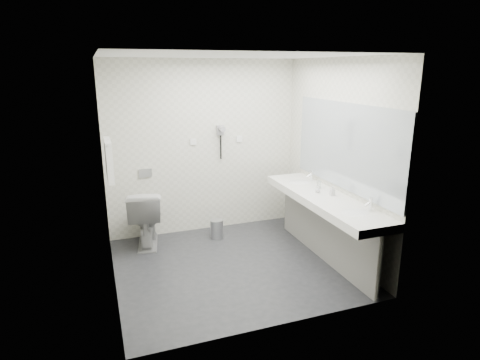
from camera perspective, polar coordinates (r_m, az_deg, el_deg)
name	(u,v)px	position (r m, az deg, el deg)	size (l,w,h in m)	color
floor	(233,265)	(5.18, -1.02, -11.84)	(2.80, 2.80, 0.00)	#27282C
ceiling	(232,56)	(4.61, -1.17, 16.99)	(2.80, 2.80, 0.00)	white
wall_back	(203,148)	(5.96, -5.14, 4.50)	(2.80, 2.80, 0.00)	silver
wall_front	(280,201)	(3.58, 5.65, -2.95)	(2.80, 2.80, 0.00)	silver
wall_left	(106,179)	(4.51, -18.19, 0.18)	(2.60, 2.60, 0.00)	silver
wall_right	(336,159)	(5.35, 13.27, 2.88)	(2.60, 2.60, 0.00)	silver
vanity_counter	(324,199)	(5.16, 11.60, -2.67)	(0.55, 2.20, 0.10)	white
vanity_panel	(323,231)	(5.32, 11.58, -7.00)	(0.03, 2.15, 0.75)	gray
vanity_post_near	(379,267)	(4.57, 18.79, -11.44)	(0.06, 0.06, 0.75)	silver
vanity_post_far	(289,206)	(6.18, 6.84, -3.56)	(0.06, 0.06, 0.75)	silver
mirror	(345,146)	(5.14, 14.48, 4.57)	(0.02, 2.20, 1.05)	#B2BCC6
basin_near	(355,214)	(4.64, 15.78, -4.57)	(0.40, 0.31, 0.05)	white
basin_far	(299,183)	(5.69, 8.24, -0.44)	(0.40, 0.31, 0.05)	white
faucet_near	(371,204)	(4.72, 17.79, -3.22)	(0.04, 0.04, 0.15)	silver
faucet_far	(312,176)	(5.75, 9.99, 0.61)	(0.04, 0.04, 0.15)	silver
soap_bottle_a	(332,191)	(5.15, 12.77, -1.48)	(0.05, 0.05, 0.12)	beige
soap_bottle_b	(318,189)	(5.23, 10.81, -1.30)	(0.07, 0.07, 0.08)	beige
glass_left	(319,185)	(5.42, 10.95, -0.64)	(0.05, 0.05, 0.10)	silver
toilet	(146,217)	(5.77, -13.03, -5.02)	(0.45, 0.79, 0.80)	white
flush_plate	(145,173)	(5.86, -13.09, 0.95)	(0.18, 0.02, 0.12)	#B2B5BA
pedal_bin	(217,229)	(5.91, -3.27, -6.91)	(0.19, 0.19, 0.26)	#B2B5BA
bin_lid	(217,220)	(5.86, -3.29, -5.67)	(0.19, 0.19, 0.01)	#B2B5BA
towel_rail	(106,141)	(4.98, -18.16, 5.14)	(0.02, 0.02, 0.62)	silver
towel_near	(110,162)	(4.89, -17.76, 2.34)	(0.07, 0.24, 0.48)	white
towel_far	(108,158)	(5.16, -17.91, 3.00)	(0.07, 0.24, 0.48)	white
dryer_cradle	(220,130)	(5.96, -2.78, 6.98)	(0.10, 0.04, 0.14)	gray
dryer_barrel	(222,129)	(5.89, -2.58, 7.17)	(0.08, 0.08, 0.14)	gray
dryer_cord	(221,147)	(5.98, -2.71, 4.59)	(0.02, 0.02, 0.35)	black
switch_plate_a	(193,142)	(5.89, -6.55, 5.33)	(0.09, 0.02, 0.09)	white
switch_plate_b	(239,139)	(6.09, -0.10, 5.76)	(0.09, 0.02, 0.09)	white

